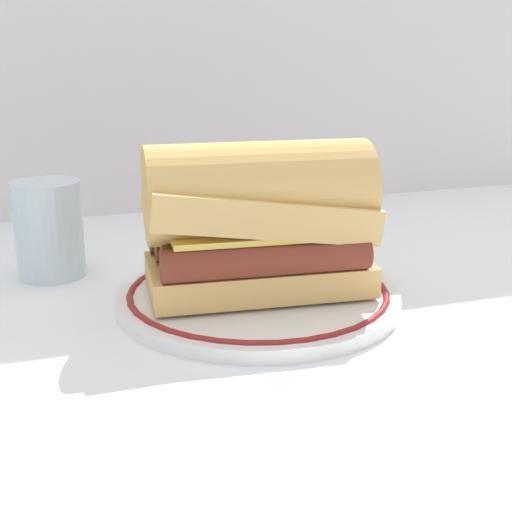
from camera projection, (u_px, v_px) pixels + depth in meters
name	position (u px, v px, depth m)	size (l,w,h in m)	color
ground_plane	(272.00, 318.00, 0.58)	(1.50, 1.50, 0.00)	white
plate	(256.00, 296.00, 0.61)	(0.25, 0.25, 0.01)	white
sausage_sandwich	(256.00, 219.00, 0.59)	(0.20, 0.13, 0.13)	#E2B261
drinking_glass	(50.00, 235.00, 0.68)	(0.07, 0.07, 0.10)	silver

